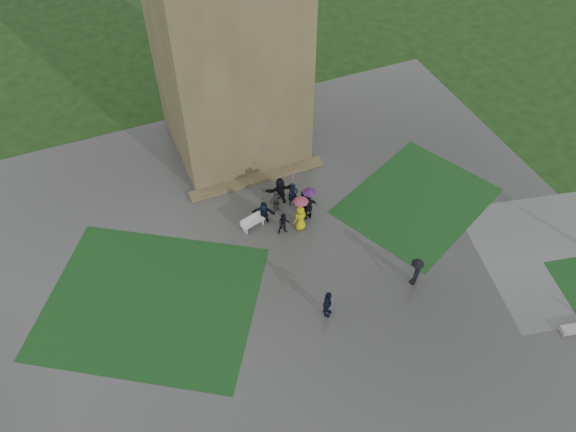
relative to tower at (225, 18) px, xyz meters
name	(u,v)px	position (x,y,z in m)	size (l,w,h in m)	color
ground	(328,308)	(0.00, -15.00, -9.00)	(120.00, 120.00, 0.00)	black
plaza	(312,280)	(0.00, -13.00, -8.99)	(34.00, 34.00, 0.02)	#353533
lawn_inset_left	(152,301)	(-8.50, -11.00, -8.97)	(11.00, 9.00, 0.01)	#123515
lawn_inset_right	(417,201)	(8.50, -10.00, -8.97)	(9.00, 7.00, 0.01)	#123515
tower	(225,18)	(0.00, 0.00, 0.00)	(8.00, 8.00, 18.00)	brown
tower_plinth	(258,178)	(0.00, -4.40, -8.87)	(9.00, 0.80, 0.22)	brown
bench	(252,222)	(-1.69, -8.08, -8.54)	(1.55, 0.84, 0.86)	silver
visitor_cluster	(288,200)	(0.65, -7.93, -7.81)	(3.83, 3.24, 2.66)	black
pedestrian_mid	(327,304)	(-0.23, -15.29, -8.05)	(1.09, 0.62, 1.86)	black
pedestrian_near	(416,272)	(4.99, -15.27, -8.04)	(1.22, 0.63, 1.88)	black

